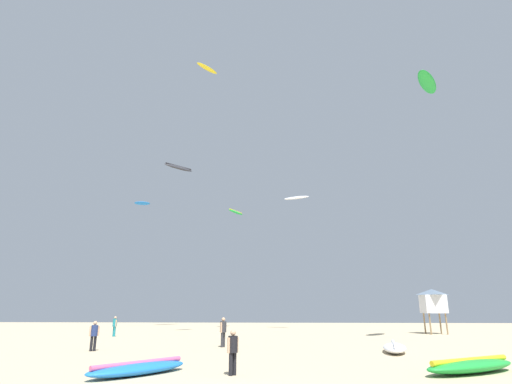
% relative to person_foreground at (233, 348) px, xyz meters
% --- Properties ---
extents(person_foreground, '(0.39, 0.41, 1.58)m').
position_rel_person_foreground_xyz_m(person_foreground, '(0.00, 0.00, 0.00)').
color(person_foreground, black).
rests_on(person_foreground, ground).
extents(person_midground, '(0.43, 0.42, 1.68)m').
position_rel_person_foreground_xyz_m(person_midground, '(-12.57, 20.36, 0.06)').
color(person_midground, teal).
rests_on(person_midground, ground).
extents(person_left, '(0.41, 0.55, 1.79)m').
position_rel_person_foreground_xyz_m(person_left, '(-1.82, 11.00, 0.12)').
color(person_left, '#2D2D33').
rests_on(person_left, ground).
extents(person_right, '(0.50, 0.37, 1.64)m').
position_rel_person_foreground_xyz_m(person_right, '(-8.94, 8.19, 0.04)').
color(person_right, black).
rests_on(person_right, ground).
extents(kite_grounded_near, '(2.16, 4.53, 0.52)m').
position_rel_person_foreground_xyz_m(kite_grounded_near, '(8.14, 8.44, -0.67)').
color(kite_grounded_near, white).
rests_on(kite_grounded_near, ground).
extents(kite_grounded_mid, '(4.65, 3.56, 0.58)m').
position_rel_person_foreground_xyz_m(kite_grounded_mid, '(8.93, 0.95, -0.65)').
color(kite_grounded_mid, green).
rests_on(kite_grounded_mid, ground).
extents(kite_grounded_far, '(3.42, 4.00, 0.51)m').
position_rel_person_foreground_xyz_m(kite_grounded_far, '(-3.47, -0.09, -0.68)').
color(kite_grounded_far, blue).
rests_on(kite_grounded_far, ground).
extents(lifeguard_tower, '(2.30, 2.30, 4.15)m').
position_rel_person_foreground_xyz_m(lifeguard_tower, '(16.66, 25.33, 2.13)').
color(lifeguard_tower, '#8C704C').
rests_on(lifeguard_tower, ground).
extents(kite_aloft_0, '(3.15, 4.23, 0.60)m').
position_rel_person_foreground_xyz_m(kite_aloft_0, '(14.01, 13.63, 19.00)').
color(kite_aloft_0, green).
extents(kite_aloft_1, '(3.98, 4.03, 1.04)m').
position_rel_person_foreground_xyz_m(kite_aloft_1, '(-11.82, 36.14, 20.20)').
color(kite_aloft_1, '#2D2D33').
extents(kite_aloft_2, '(2.19, 2.51, 0.41)m').
position_rel_person_foreground_xyz_m(kite_aloft_2, '(-5.00, 18.76, 24.32)').
color(kite_aloft_2, yellow).
extents(kite_aloft_3, '(2.19, 3.15, 0.64)m').
position_rel_person_foreground_xyz_m(kite_aloft_3, '(-3.54, 34.06, 13.24)').
color(kite_aloft_3, green).
extents(kite_aloft_4, '(3.21, 1.92, 0.62)m').
position_rel_person_foreground_xyz_m(kite_aloft_4, '(4.05, 30.61, 14.10)').
color(kite_aloft_4, white).
extents(kite_aloft_5, '(2.14, 1.00, 0.52)m').
position_rel_person_foreground_xyz_m(kite_aloft_5, '(-16.23, 35.25, 14.90)').
color(kite_aloft_5, blue).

